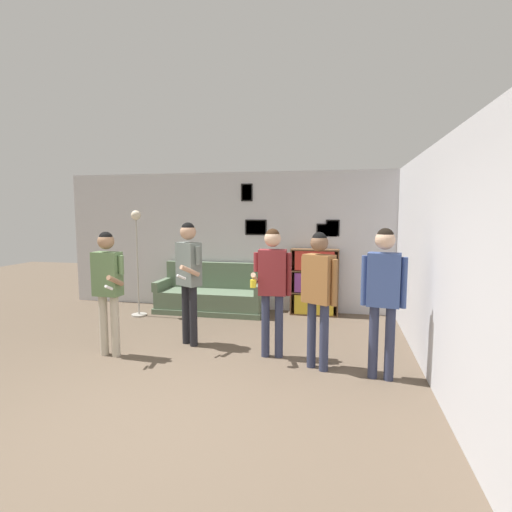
{
  "coord_description": "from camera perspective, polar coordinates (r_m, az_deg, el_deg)",
  "views": [
    {
      "loc": [
        1.7,
        -3.19,
        1.94
      ],
      "look_at": [
        0.55,
        2.22,
        1.32
      ],
      "focal_mm": 28.0,
      "sensor_mm": 36.0,
      "label": 1
    }
  ],
  "objects": [
    {
      "name": "wall_right",
      "position": [
        5.54,
        22.77,
        -0.2
      ],
      "size": [
        0.06,
        6.84,
        2.7
      ],
      "color": "silver",
      "rests_on": "ground_plane"
    },
    {
      "name": "floor_lamp",
      "position": [
        7.63,
        -16.64,
        0.98
      ],
      "size": [
        0.28,
        0.28,
        1.96
      ],
      "color": "#ADA89E",
      "rests_on": "ground_plane"
    },
    {
      "name": "couch",
      "position": [
        7.82,
        -6.35,
        -5.74
      ],
      "size": [
        2.1,
        0.8,
        0.93
      ],
      "color": "#5B7056",
      "rests_on": "ground_plane"
    },
    {
      "name": "drinking_cup",
      "position": [
        7.48,
        9.68,
        1.32
      ],
      "size": [
        0.09,
        0.09,
        0.09
      ],
      "color": "white",
      "rests_on": "bookshelf"
    },
    {
      "name": "person_player_foreground_center",
      "position": [
        5.8,
        -9.61,
        -1.9
      ],
      "size": [
        0.44,
        0.61,
        1.78
      ],
      "color": "black",
      "rests_on": "ground_plane"
    },
    {
      "name": "person_player_foreground_left",
      "position": [
        5.65,
        -20.47,
        -3.27
      ],
      "size": [
        0.5,
        0.47,
        1.68
      ],
      "color": "#B7AD99",
      "rests_on": "ground_plane"
    },
    {
      "name": "bookshelf",
      "position": [
        7.58,
        8.36,
        -3.71
      ],
      "size": [
        0.89,
        0.3,
        1.24
      ],
      "color": "brown",
      "rests_on": "ground_plane"
    },
    {
      "name": "person_watcher_holding_cup",
      "position": [
        5.24,
        2.35,
        -3.24
      ],
      "size": [
        0.5,
        0.45,
        1.72
      ],
      "color": "#2D334C",
      "rests_on": "ground_plane"
    },
    {
      "name": "person_spectator_far_right",
      "position": [
        4.76,
        17.75,
        -4.21
      ],
      "size": [
        0.49,
        0.25,
        1.76
      ],
      "color": "#2D334C",
      "rests_on": "ground_plane"
    },
    {
      "name": "person_spectator_near_bookshelf",
      "position": [
        4.9,
        8.93,
        -4.23
      ],
      "size": [
        0.45,
        0.35,
        1.69
      ],
      "color": "#2D334C",
      "rests_on": "ground_plane"
    },
    {
      "name": "wall_back",
      "position": [
        7.87,
        -0.47,
        2.13
      ],
      "size": [
        7.83,
        0.08,
        2.7
      ],
      "color": "silver",
      "rests_on": "ground_plane"
    },
    {
      "name": "ground_plane",
      "position": [
        4.11,
        -15.26,
        -22.02
      ],
      "size": [
        20.0,
        20.0,
        0.0
      ],
      "primitive_type": "plane",
      "color": "brown"
    }
  ]
}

